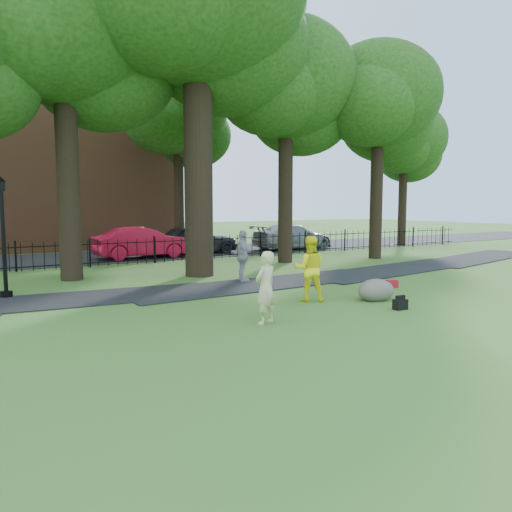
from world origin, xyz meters
TOP-DOWN VIEW (x-y plane):
  - ground at (0.00, 0.00)m, footprint 120.00×120.00m
  - footpath at (1.00, 3.90)m, footprint 36.07×3.85m
  - street at (0.00, 16.00)m, footprint 80.00×7.00m
  - iron_fence at (0.00, 12.00)m, footprint 44.00×0.04m
  - brick_building at (-4.00, 24.00)m, footprint 18.00×8.00m
  - big_tree at (0.13, 7.09)m, footprint 10.08×8.61m
  - tree_row at (0.52, 8.40)m, footprint 26.82×7.96m
  - woman at (-2.07, -1.01)m, footprint 0.72×0.58m
  - man at (0.50, 0.65)m, footprint 1.16×1.09m
  - pedestrian at (0.66, 4.74)m, footprint 0.76×1.18m
  - boulder at (2.26, -0.26)m, footprint 1.28×1.04m
  - lamppost at (-6.94, 5.80)m, footprint 0.36×0.36m
  - backpack at (1.83, -1.58)m, footprint 0.37×0.24m
  - red_bag at (4.31, 1.04)m, footprint 0.44×0.37m
  - red_sedan at (0.24, 14.38)m, footprint 4.96×1.77m
  - grey_car at (3.56, 15.07)m, footprint 4.91×2.32m
  - silver_car at (9.85, 14.36)m, footprint 5.41×2.38m

SIDE VIEW (x-z plane):
  - ground at x=0.00m, z-range 0.00..0.00m
  - footpath at x=1.00m, z-range -0.01..0.01m
  - street at x=0.00m, z-range -0.01..0.01m
  - red_bag at x=4.31m, z-range 0.00..0.26m
  - backpack at x=1.83m, z-range 0.00..0.28m
  - boulder at x=2.26m, z-range 0.00..0.68m
  - iron_fence at x=0.00m, z-range 0.00..1.20m
  - silver_car at x=9.85m, z-range 0.00..1.55m
  - grey_car at x=3.56m, z-range 0.00..1.62m
  - red_sedan at x=0.24m, z-range 0.00..1.63m
  - woman at x=-2.07m, z-range 0.00..1.72m
  - pedestrian at x=0.66m, z-range 0.00..1.87m
  - man at x=0.50m, z-range 0.00..1.89m
  - lamppost at x=-6.94m, z-range -0.04..3.57m
  - brick_building at x=-4.00m, z-range 0.00..12.00m
  - tree_row at x=0.52m, z-range 1.94..14.36m
  - big_tree at x=0.13m, z-range 2.96..17.33m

